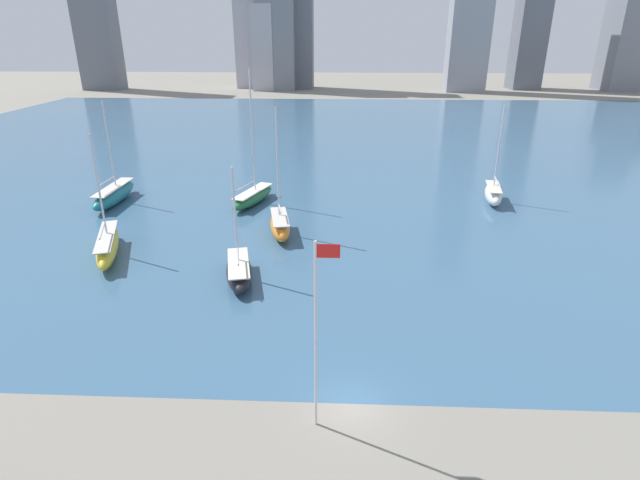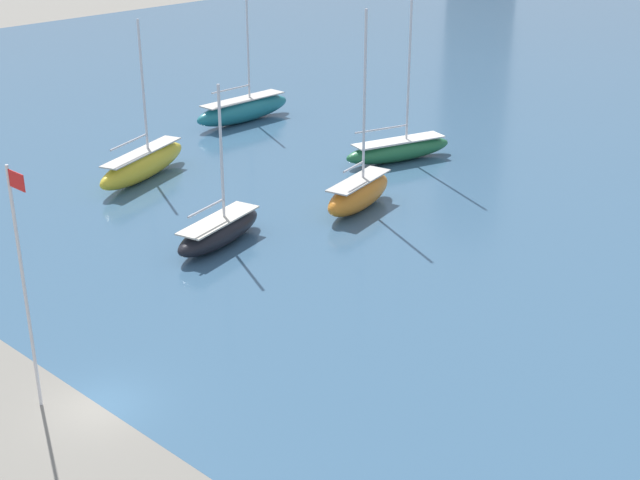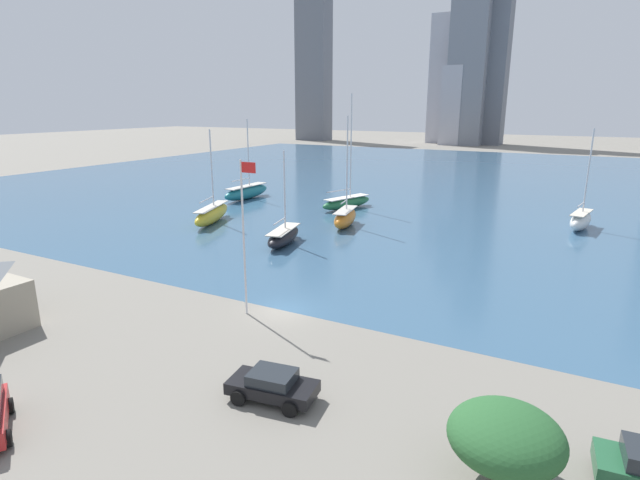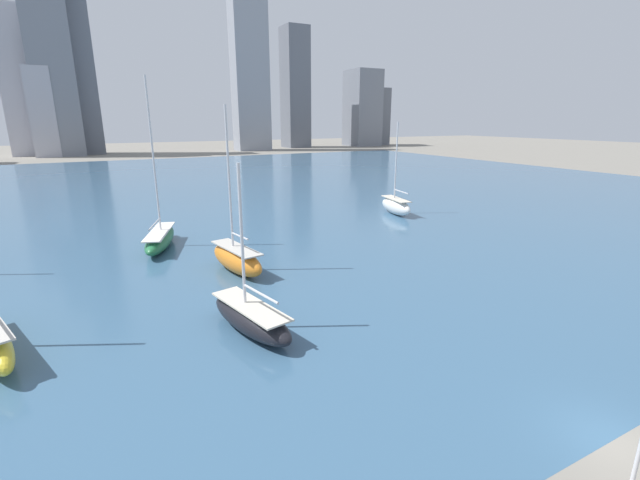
# 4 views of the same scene
# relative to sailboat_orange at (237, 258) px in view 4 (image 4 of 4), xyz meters

# --- Properties ---
(ground_plane) EXTENTS (500.00, 500.00, 0.00)m
(ground_plane) POSITION_rel_sailboat_orange_xyz_m (7.15, -25.48, -1.16)
(ground_plane) COLOR gray
(harbor_water) EXTENTS (180.00, 140.00, 0.00)m
(harbor_water) POSITION_rel_sailboat_orange_xyz_m (7.15, 44.52, -1.16)
(harbor_water) COLOR #385B7A
(harbor_water) RESTS_ON ground_plane
(distant_city_skyline) EXTENTS (209.33, 20.53, 74.12)m
(distant_city_skyline) POSITION_rel_sailboat_orange_xyz_m (10.49, 144.41, 26.88)
(distant_city_skyline) COLOR slate
(distant_city_skyline) RESTS_ON ground_plane
(sailboat_orange) EXTENTS (3.31, 7.56, 13.18)m
(sailboat_orange) POSITION_rel_sailboat_orange_xyz_m (0.00, 0.00, 0.00)
(sailboat_orange) COLOR orange
(sailboat_orange) RESTS_ON harbor_water
(sailboat_green) EXTENTS (4.94, 9.53, 15.94)m
(sailboat_green) POSITION_rel_sailboat_orange_xyz_m (-4.57, 10.14, -0.18)
(sailboat_green) COLOR #236B3D
(sailboat_green) RESTS_ON harbor_water
(sailboat_black) EXTENTS (3.76, 7.92, 9.83)m
(sailboat_black) POSITION_rel_sailboat_orange_xyz_m (-2.32, -10.35, -0.25)
(sailboat_black) COLOR black
(sailboat_black) RESTS_ON harbor_water
(sailboat_white) EXTENTS (3.01, 7.16, 11.82)m
(sailboat_white) POSITION_rel_sailboat_orange_xyz_m (25.29, 12.03, -0.02)
(sailboat_white) COLOR white
(sailboat_white) RESTS_ON harbor_water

